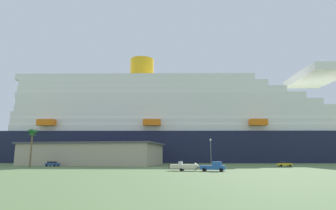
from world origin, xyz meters
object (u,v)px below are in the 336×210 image
Objects in this scene: pickup_truck at (214,167)px; parked_car_blue_suv at (52,164)px; palm_tree at (32,136)px; parked_car_yellow_taxi at (285,164)px; street_lamp at (211,149)px; cruise_ship at (199,129)px; small_boat_on_trailer at (186,167)px.

pickup_truck reaches higher than parked_car_blue_suv.
parked_car_blue_suv is (2.19, 8.63, -8.54)m from palm_tree.
parked_car_blue_suv is at bearing 75.75° from palm_tree.
parked_car_blue_suv is at bearing -173.59° from parked_car_yellow_taxi.
palm_tree reaches higher than parked_car_yellow_taxi.
street_lamp reaches higher than parked_car_yellow_taxi.
parked_car_yellow_taxi is (27.87, -51.16, -16.07)m from cruise_ship.
cruise_ship is at bearing 93.14° from pickup_truck.
pickup_truck is at bearing -127.89° from parked_car_yellow_taxi.
parked_car_blue_suv is 0.97× the size of parked_car_yellow_taxi.
palm_tree is at bearing -104.25° from parked_car_blue_suv.
street_lamp is 1.89× the size of parked_car_blue_suv.
palm_tree is 78.74m from parked_car_yellow_taxi.
cruise_ship is 55.55× the size of parked_car_yellow_taxi.
small_boat_on_trailer is at bearing 172.16° from pickup_truck.
pickup_truck reaches higher than small_boat_on_trailer.
street_lamp is 1.83× the size of parked_car_yellow_taxi.
street_lamp is (6.14, 16.03, 4.39)m from small_boat_on_trailer.
palm_tree is 12.34m from parked_car_blue_suv.
street_lamp is at bearing -86.16° from cruise_ship.
parked_car_blue_suv is 74.69m from parked_car_yellow_taxi.
cruise_ship reaches higher than pickup_truck.
palm_tree is (-52.99, 13.12, 8.33)m from pickup_truck.
pickup_truck is 55.26m from parked_car_blue_suv.
palm_tree is at bearing -167.48° from parked_car_yellow_taxi.
street_lamp is 51.10m from parked_car_blue_suv.
street_lamp is at bearing 90.47° from pickup_truck.
small_boat_on_trailer is 49.18m from parked_car_blue_suv.
parked_car_blue_suv and parked_car_yellow_taxi have the same top height.
parked_car_blue_suv is (-44.53, 20.89, -0.13)m from small_boat_on_trailer.
cruise_ship reaches higher than small_boat_on_trailer.
parked_car_yellow_taxi is (76.41, 16.97, -8.54)m from palm_tree.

